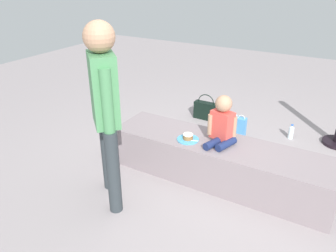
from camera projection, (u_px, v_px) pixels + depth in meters
name	position (u px, v px, depth m)	size (l,w,h in m)	color
ground_plane	(217.00, 179.00, 3.40)	(12.00, 12.00, 0.00)	gray
concrete_ledge	(218.00, 161.00, 3.31)	(2.21, 0.56, 0.43)	gray
child_seated	(222.00, 123.00, 3.14)	(0.29, 0.35, 0.48)	navy
adult_standing	(105.00, 101.00, 2.71)	(0.39, 0.37, 1.63)	#2D3438
cake_plate	(188.00, 138.00, 3.27)	(0.22, 0.22, 0.07)	#4CA5D8
gift_bag	(237.00, 129.00, 4.09)	(0.21, 0.10, 0.36)	#4C99E0
water_bottle_near_gift	(291.00, 132.00, 4.18)	(0.07, 0.07, 0.20)	silver
party_cup_red	(188.00, 138.00, 4.12)	(0.07, 0.07, 0.10)	red
cake_box_white	(303.00, 174.00, 3.39)	(0.27, 0.30, 0.12)	white
handbag_black_leather	(206.00, 110.00, 4.71)	(0.33, 0.11, 0.37)	black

